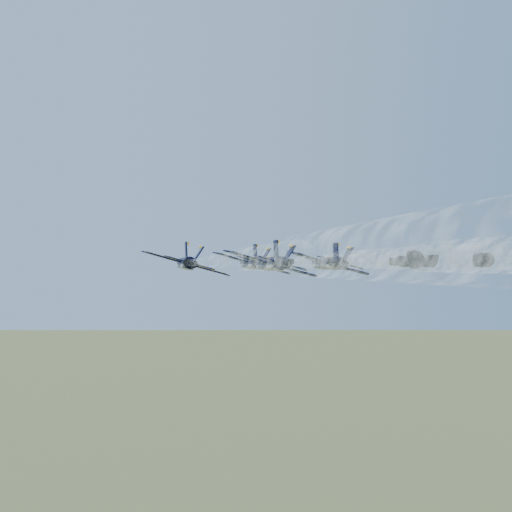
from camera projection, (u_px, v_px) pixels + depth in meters
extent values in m
cylinder|color=black|center=(252.00, 263.00, 111.34)|extent=(2.38, 12.76, 2.01)
cone|color=black|center=(244.00, 263.00, 118.82)|extent=(2.08, 2.55, 2.01)
ellipsoid|color=black|center=(249.00, 260.00, 114.58)|extent=(1.18, 2.33, 1.01)
cube|color=gray|center=(251.00, 267.00, 111.31)|extent=(1.84, 11.44, 0.80)
cube|color=black|center=(232.00, 258.00, 110.04)|extent=(6.04, 4.46, 1.66)
cube|color=yellow|center=(231.00, 257.00, 111.64)|extent=(5.13, 1.79, 1.65)
cube|color=black|center=(272.00, 269.00, 111.13)|extent=(6.12, 4.71, 1.66)
cube|color=yellow|center=(270.00, 268.00, 112.74)|extent=(5.05, 2.08, 1.65)
cube|color=black|center=(246.00, 259.00, 105.04)|extent=(2.82, 2.28, 0.80)
cube|color=black|center=(272.00, 266.00, 105.71)|extent=(2.85, 2.38, 0.80)
cube|color=black|center=(255.00, 253.00, 105.97)|extent=(0.32, 2.11, 2.49)
cube|color=black|center=(265.00, 256.00, 106.24)|extent=(1.57, 2.15, 2.16)
cylinder|color=black|center=(257.00, 263.00, 104.64)|extent=(1.33, 1.19, 1.30)
cylinder|color=black|center=(262.00, 264.00, 104.78)|extent=(1.33, 1.19, 1.30)
cylinder|color=black|center=(186.00, 263.00, 98.79)|extent=(2.38, 12.76, 2.01)
cone|color=black|center=(182.00, 263.00, 106.27)|extent=(2.08, 2.55, 2.01)
ellipsoid|color=black|center=(185.00, 259.00, 102.03)|extent=(1.18, 2.33, 1.01)
cube|color=gray|center=(185.00, 267.00, 98.76)|extent=(1.84, 11.44, 0.80)
cube|color=black|center=(163.00, 257.00, 97.49)|extent=(6.04, 4.46, 1.66)
cube|color=yellow|center=(163.00, 257.00, 99.10)|extent=(5.13, 1.79, 1.65)
cube|color=black|center=(209.00, 270.00, 98.58)|extent=(6.12, 4.71, 1.66)
cube|color=yellow|center=(208.00, 269.00, 100.19)|extent=(5.05, 2.08, 1.65)
cube|color=black|center=(175.00, 259.00, 92.49)|extent=(2.82, 2.28, 0.80)
cube|color=black|center=(205.00, 267.00, 93.16)|extent=(2.85, 2.38, 0.80)
cube|color=black|center=(186.00, 252.00, 93.42)|extent=(0.32, 2.11, 2.49)
cube|color=black|center=(198.00, 255.00, 93.69)|extent=(1.57, 2.15, 2.16)
cylinder|color=black|center=(187.00, 263.00, 92.09)|extent=(1.33, 1.19, 1.30)
cylinder|color=black|center=(193.00, 265.00, 92.23)|extent=(1.33, 1.19, 1.30)
cylinder|color=black|center=(328.00, 263.00, 103.63)|extent=(2.38, 12.76, 2.01)
cone|color=black|center=(315.00, 263.00, 111.11)|extent=(2.08, 2.55, 2.01)
ellipsoid|color=black|center=(323.00, 259.00, 106.87)|extent=(1.18, 2.33, 1.01)
cube|color=gray|center=(327.00, 267.00, 103.60)|extent=(1.84, 11.44, 0.80)
cube|color=black|center=(308.00, 257.00, 102.33)|extent=(6.04, 4.46, 1.66)
cube|color=yellow|center=(306.00, 257.00, 103.94)|extent=(5.13, 1.79, 1.65)
cube|color=black|center=(350.00, 270.00, 103.42)|extent=(6.12, 4.71, 1.66)
cube|color=yellow|center=(347.00, 269.00, 105.03)|extent=(5.05, 2.08, 1.65)
cube|color=black|center=(327.00, 259.00, 97.33)|extent=(2.82, 2.28, 0.80)
cube|color=black|center=(354.00, 267.00, 98.00)|extent=(2.85, 2.38, 0.80)
cube|color=black|center=(336.00, 252.00, 98.26)|extent=(0.32, 2.11, 2.49)
cube|color=black|center=(347.00, 255.00, 98.53)|extent=(1.57, 2.15, 2.16)
cylinder|color=black|center=(339.00, 263.00, 96.93)|extent=(1.33, 1.19, 1.30)
cylinder|color=black|center=(344.00, 265.00, 97.07)|extent=(1.33, 1.19, 1.30)
cylinder|color=black|center=(271.00, 263.00, 91.30)|extent=(2.38, 12.76, 2.01)
cone|color=black|center=(260.00, 263.00, 98.78)|extent=(2.08, 2.55, 2.01)
ellipsoid|color=black|center=(267.00, 259.00, 94.54)|extent=(1.18, 2.33, 1.01)
cube|color=gray|center=(269.00, 268.00, 91.27)|extent=(1.84, 11.44, 0.80)
cube|color=black|center=(247.00, 257.00, 90.00)|extent=(6.04, 4.46, 1.66)
cube|color=yellow|center=(245.00, 256.00, 91.61)|extent=(5.13, 1.79, 1.65)
cube|color=black|center=(296.00, 271.00, 91.09)|extent=(6.12, 4.71, 1.66)
cube|color=yellow|center=(293.00, 270.00, 92.70)|extent=(5.05, 2.08, 1.65)
cube|color=black|center=(265.00, 259.00, 85.00)|extent=(2.82, 2.28, 0.80)
cube|color=black|center=(296.00, 268.00, 85.67)|extent=(2.85, 2.38, 0.80)
cube|color=black|center=(276.00, 251.00, 85.93)|extent=(0.32, 2.11, 2.49)
cube|color=black|center=(289.00, 254.00, 86.20)|extent=(1.57, 2.15, 2.16)
cylinder|color=black|center=(278.00, 263.00, 84.60)|extent=(1.33, 1.19, 1.30)
cylinder|color=black|center=(285.00, 265.00, 84.74)|extent=(1.33, 1.19, 1.30)
cylinder|color=white|center=(273.00, 263.00, 94.84)|extent=(1.68, 20.82, 1.06)
cylinder|color=white|center=(310.00, 264.00, 75.53)|extent=(2.08, 20.83, 1.46)
cylinder|color=white|center=(372.00, 265.00, 56.21)|extent=(2.55, 20.85, 1.94)
cylinder|color=white|center=(500.00, 266.00, 36.89)|extent=(3.09, 20.86, 2.48)
cylinder|color=white|center=(198.00, 263.00, 82.29)|extent=(1.68, 20.82, 1.06)
cylinder|color=white|center=(219.00, 264.00, 62.98)|extent=(2.08, 20.83, 1.46)
cylinder|color=white|center=(258.00, 266.00, 43.66)|extent=(2.55, 20.85, 1.94)
cylinder|color=white|center=(361.00, 269.00, 24.35)|extent=(3.09, 20.86, 2.48)
cylinder|color=white|center=(366.00, 263.00, 87.13)|extent=(1.68, 20.82, 1.06)
cylinder|color=white|center=(433.00, 264.00, 67.82)|extent=(2.08, 20.83, 1.46)
cylinder|color=white|center=(302.00, 264.00, 74.80)|extent=(1.68, 20.82, 1.06)
cylinder|color=white|center=(362.00, 265.00, 55.49)|extent=(2.08, 20.83, 1.46)
cylinder|color=white|center=(487.00, 267.00, 36.17)|extent=(2.55, 20.85, 1.94)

